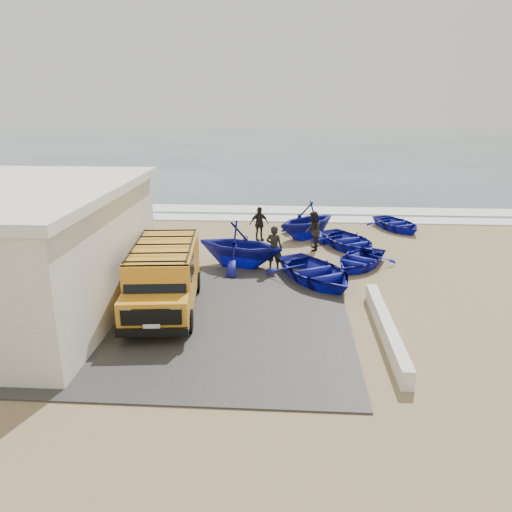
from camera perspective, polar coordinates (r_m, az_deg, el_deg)
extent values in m
plane|color=#8F7853|center=(18.44, -2.64, -4.49)|extent=(160.00, 160.00, 0.00)
cube|color=#3A3735|center=(16.95, -10.16, -6.74)|extent=(12.00, 10.00, 0.05)
cube|color=#385166|center=(73.31, 2.18, 12.35)|extent=(180.00, 88.00, 0.01)
cube|color=white|center=(29.84, -0.16, 4.33)|extent=(180.00, 1.60, 0.06)
cube|color=white|center=(32.27, 0.14, 5.35)|extent=(180.00, 2.20, 0.04)
cube|color=black|center=(17.88, -14.33, 3.04)|extent=(0.08, 0.70, 0.90)
cube|color=silver|center=(15.78, 14.64, -8.00)|extent=(0.35, 6.00, 0.55)
cube|color=orange|center=(17.38, -10.37, -1.71)|extent=(2.48, 4.40, 1.78)
cube|color=orange|center=(15.16, -11.57, -6.42)|extent=(2.14, 1.18, 0.97)
cube|color=black|center=(15.29, -11.48, -2.69)|extent=(1.91, 0.56, 0.77)
cube|color=black|center=(14.66, -11.89, -6.85)|extent=(1.74, 0.27, 0.49)
cube|color=black|center=(14.82, -11.80, -8.53)|extent=(2.09, 0.37, 0.24)
cube|color=black|center=(17.04, -10.57, 1.33)|extent=(2.34, 4.07, 0.06)
cylinder|color=black|center=(15.92, -14.66, -7.35)|extent=(0.32, 0.78, 0.76)
cylinder|color=black|center=(18.94, -12.63, -3.07)|extent=(0.32, 0.78, 0.76)
cylinder|color=black|center=(15.62, -7.71, -7.41)|extent=(0.32, 0.78, 0.76)
cylinder|color=black|center=(18.69, -6.82, -3.04)|extent=(0.32, 0.78, 0.76)
imported|color=#14189D|center=(19.64, 6.81, -1.81)|extent=(4.70, 5.15, 0.87)
imported|color=#14189D|center=(21.71, 11.78, -0.38)|extent=(3.83, 4.14, 0.70)
imported|color=#14189D|center=(21.15, -1.84, 1.32)|extent=(4.53, 4.19, 1.97)
imported|color=#14189D|center=(24.25, 10.49, 1.73)|extent=(4.11, 4.58, 0.78)
imported|color=#14189D|center=(25.67, 5.86, 4.09)|extent=(4.71, 4.68, 1.88)
imported|color=#14189D|center=(28.29, 15.80, 3.57)|extent=(3.63, 4.09, 0.70)
imported|color=black|center=(20.86, 2.08, 0.96)|extent=(0.78, 0.61, 1.89)
imported|color=black|center=(23.61, 6.53, 2.84)|extent=(0.77, 0.96, 1.87)
imported|color=black|center=(25.08, 0.35, 3.70)|extent=(1.10, 0.82, 1.74)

